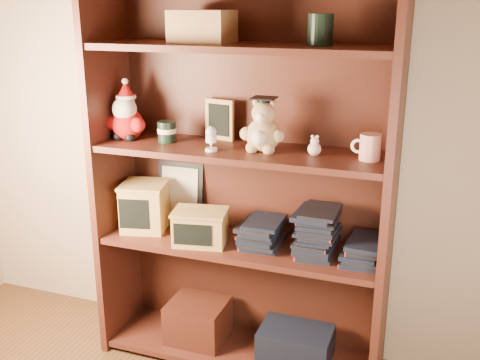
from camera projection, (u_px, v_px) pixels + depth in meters
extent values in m
cube|color=tan|center=(262.00, 66.00, 2.28)|extent=(3.00, 0.04, 2.50)
cube|color=#441D13|center=(113.00, 171.00, 2.43)|extent=(0.03, 0.35, 1.60)
cube|color=#441D13|center=(390.00, 202.00, 2.06)|extent=(0.03, 0.35, 1.60)
cube|color=#3F1A11|center=(253.00, 174.00, 2.39)|extent=(1.20, 0.02, 1.60)
cube|color=#441D13|center=(240.00, 349.00, 2.47)|extent=(1.14, 0.33, 0.02)
cube|color=#441D13|center=(240.00, 47.00, 2.08)|extent=(1.14, 0.33, 0.02)
cube|color=#3F1A11|center=(198.00, 320.00, 2.51)|extent=(0.25, 0.22, 0.18)
cube|color=black|center=(296.00, 344.00, 2.37)|extent=(0.30, 0.20, 0.14)
cube|color=#9E7547|center=(203.00, 27.00, 2.11)|extent=(0.22, 0.18, 0.12)
cylinder|color=black|center=(320.00, 30.00, 1.97)|extent=(0.09, 0.09, 0.11)
cube|color=#441D13|center=(240.00, 245.00, 2.32)|extent=(1.14, 0.33, 0.02)
cube|color=#441D13|center=(240.00, 152.00, 2.20)|extent=(1.14, 0.33, 0.02)
sphere|color=#A50F0F|center=(128.00, 124.00, 2.34)|extent=(0.13, 0.13, 0.13)
sphere|color=#A50F0F|center=(112.00, 123.00, 2.34)|extent=(0.06, 0.06, 0.06)
sphere|color=#A50F0F|center=(138.00, 125.00, 2.30)|extent=(0.06, 0.06, 0.06)
sphere|color=black|center=(118.00, 137.00, 2.34)|extent=(0.04, 0.04, 0.04)
sphere|color=black|center=(130.00, 138.00, 2.32)|extent=(0.04, 0.04, 0.04)
sphere|color=white|center=(125.00, 109.00, 2.31)|extent=(0.10, 0.10, 0.10)
sphere|color=#D8B293|center=(126.00, 103.00, 2.32)|extent=(0.07, 0.07, 0.07)
cone|color=#A50F0F|center=(125.00, 90.00, 2.30)|extent=(0.08, 0.08, 0.07)
sphere|color=white|center=(125.00, 81.00, 2.29)|extent=(0.03, 0.03, 0.03)
cylinder|color=white|center=(126.00, 97.00, 2.31)|extent=(0.08, 0.08, 0.01)
cylinder|color=black|center=(167.00, 132.00, 2.29)|extent=(0.07, 0.07, 0.09)
cylinder|color=beige|center=(167.00, 130.00, 2.29)|extent=(0.08, 0.08, 0.02)
cube|color=#9E7547|center=(220.00, 120.00, 2.32)|extent=(0.13, 0.04, 0.17)
cube|color=black|center=(219.00, 120.00, 2.31)|extent=(0.10, 0.02, 0.13)
cube|color=#9E7547|center=(222.00, 135.00, 2.37)|extent=(0.07, 0.07, 0.01)
cylinder|color=white|center=(211.00, 150.00, 2.16)|extent=(0.05, 0.05, 0.01)
cone|color=white|center=(211.00, 144.00, 2.15)|extent=(0.02, 0.02, 0.03)
cylinder|color=white|center=(211.00, 139.00, 2.15)|extent=(0.04, 0.04, 0.02)
ellipsoid|color=silver|center=(211.00, 133.00, 2.14)|extent=(0.04, 0.04, 0.05)
sphere|color=tan|center=(263.00, 135.00, 2.15)|extent=(0.13, 0.13, 0.13)
sphere|color=white|center=(259.00, 137.00, 2.10)|extent=(0.06, 0.06, 0.06)
sphere|color=tan|center=(247.00, 134.00, 2.15)|extent=(0.05, 0.05, 0.05)
sphere|color=tan|center=(277.00, 136.00, 2.11)|extent=(0.05, 0.05, 0.05)
sphere|color=tan|center=(252.00, 148.00, 2.14)|extent=(0.05, 0.05, 0.05)
sphere|color=tan|center=(268.00, 149.00, 2.12)|extent=(0.05, 0.05, 0.05)
sphere|color=tan|center=(264.00, 113.00, 2.12)|extent=(0.09, 0.09, 0.09)
sphere|color=white|center=(260.00, 117.00, 2.09)|extent=(0.04, 0.04, 0.04)
sphere|color=tan|center=(256.00, 102.00, 2.13)|extent=(0.03, 0.03, 0.03)
sphere|color=tan|center=(273.00, 103.00, 2.11)|extent=(0.03, 0.03, 0.03)
cylinder|color=black|center=(264.00, 101.00, 2.11)|extent=(0.04, 0.04, 0.02)
cube|color=black|center=(264.00, 98.00, 2.11)|extent=(0.09, 0.09, 0.01)
cylinder|color=#A50F0F|center=(273.00, 102.00, 2.08)|extent=(0.00, 0.04, 0.03)
sphere|color=beige|center=(314.00, 149.00, 2.10)|extent=(0.05, 0.05, 0.05)
sphere|color=beige|center=(315.00, 141.00, 2.09)|extent=(0.03, 0.03, 0.03)
sphere|color=beige|center=(313.00, 136.00, 2.09)|extent=(0.01, 0.01, 0.01)
sphere|color=beige|center=(317.00, 137.00, 2.08)|extent=(0.01, 0.01, 0.01)
cylinder|color=silver|center=(370.00, 147.00, 2.02)|extent=(0.08, 0.08, 0.10)
torus|color=white|center=(358.00, 146.00, 2.04)|extent=(0.05, 0.01, 0.05)
cube|color=black|center=(180.00, 192.00, 2.51)|extent=(0.22, 0.05, 0.27)
cube|color=beige|center=(179.00, 193.00, 2.50)|extent=(0.17, 0.04, 0.23)
cube|color=#B38E49|center=(145.00, 207.00, 2.43)|extent=(0.22, 0.22, 0.20)
cube|color=black|center=(134.00, 214.00, 2.35)|extent=(0.13, 0.03, 0.13)
cube|color=#B38E49|center=(144.00, 185.00, 2.40)|extent=(0.23, 0.23, 0.01)
cube|color=#B38E49|center=(200.00, 228.00, 2.29)|extent=(0.23, 0.18, 0.13)
cube|color=black|center=(193.00, 235.00, 2.22)|extent=(0.15, 0.03, 0.09)
cube|color=#B38E49|center=(200.00, 212.00, 2.27)|extent=(0.24, 0.19, 0.01)
cube|color=black|center=(262.00, 244.00, 2.29)|extent=(0.14, 0.20, 0.02)
cube|color=black|center=(262.00, 240.00, 2.28)|extent=(0.14, 0.20, 0.02)
cube|color=black|center=(262.00, 236.00, 2.28)|extent=(0.14, 0.20, 0.02)
cube|color=black|center=(262.00, 233.00, 2.27)|extent=(0.14, 0.20, 0.02)
cube|color=black|center=(262.00, 229.00, 2.27)|extent=(0.14, 0.20, 0.02)
cube|color=black|center=(262.00, 225.00, 2.26)|extent=(0.14, 0.20, 0.02)
cube|color=black|center=(262.00, 222.00, 2.26)|extent=(0.14, 0.20, 0.02)
cube|color=black|center=(316.00, 251.00, 2.21)|extent=(0.14, 0.20, 0.02)
cube|color=black|center=(316.00, 248.00, 2.21)|extent=(0.14, 0.20, 0.02)
cube|color=black|center=(317.00, 244.00, 2.20)|extent=(0.14, 0.20, 0.02)
cube|color=black|center=(317.00, 240.00, 2.20)|extent=(0.14, 0.20, 0.02)
cube|color=black|center=(317.00, 237.00, 2.19)|extent=(0.14, 0.20, 0.02)
cube|color=black|center=(317.00, 233.00, 2.19)|extent=(0.14, 0.20, 0.02)
cube|color=black|center=(317.00, 229.00, 2.18)|extent=(0.14, 0.20, 0.02)
cube|color=black|center=(317.00, 225.00, 2.18)|extent=(0.14, 0.20, 0.02)
cube|color=black|center=(318.00, 221.00, 2.18)|extent=(0.14, 0.20, 0.02)
cube|color=black|center=(318.00, 217.00, 2.17)|extent=(0.14, 0.20, 0.02)
cube|color=black|center=(318.00, 214.00, 2.17)|extent=(0.14, 0.20, 0.02)
cube|color=black|center=(318.00, 210.00, 2.16)|extent=(0.14, 0.20, 0.02)
cube|color=black|center=(362.00, 258.00, 2.16)|extent=(0.14, 0.20, 0.02)
cube|color=black|center=(362.00, 254.00, 2.15)|extent=(0.14, 0.20, 0.02)
cube|color=black|center=(363.00, 251.00, 2.15)|extent=(0.14, 0.20, 0.02)
cube|color=black|center=(363.00, 247.00, 2.14)|extent=(0.14, 0.20, 0.02)
cube|color=black|center=(363.00, 243.00, 2.14)|extent=(0.14, 0.20, 0.02)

